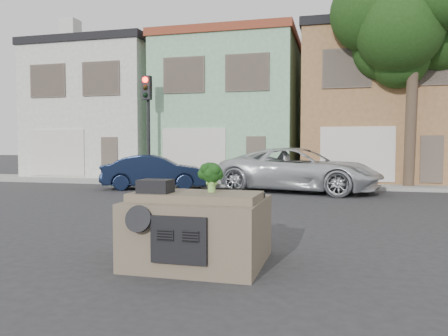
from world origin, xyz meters
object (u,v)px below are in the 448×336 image
at_px(navy_sedan, 155,189).
at_px(traffic_signal, 148,130).
at_px(silver_pickup, 300,192).
at_px(broccoli, 212,177).

bearing_deg(navy_sedan, traffic_signal, 13.32).
relative_size(navy_sedan, silver_pickup, 0.69).
distance_m(traffic_signal, broccoli, 14.29).
bearing_deg(traffic_signal, broccoli, -61.86).
relative_size(navy_sedan, broccoli, 9.30).
distance_m(navy_sedan, broccoli, 11.99).
relative_size(silver_pickup, broccoli, 13.44).
distance_m(navy_sedan, traffic_signal, 3.45).
bearing_deg(silver_pickup, navy_sedan, 106.57).
relative_size(navy_sedan, traffic_signal, 0.85).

